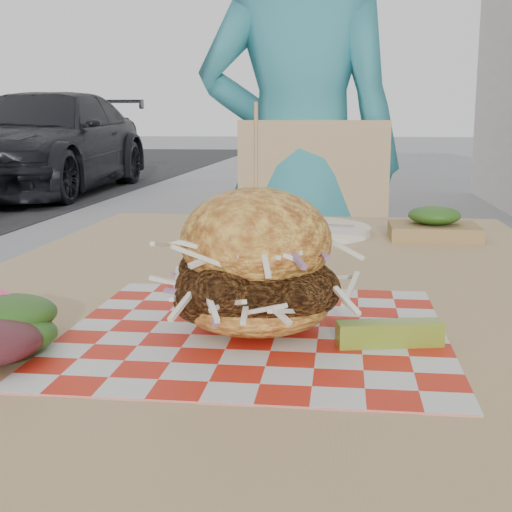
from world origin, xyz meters
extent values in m
imported|color=teal|center=(0.19, 1.38, 0.82)|extent=(0.61, 0.41, 1.64)
imported|color=black|center=(-3.60, 8.36, 0.66)|extent=(1.94, 4.58, 1.32)
cube|color=tan|center=(0.23, 0.20, 0.73)|extent=(0.80, 1.20, 0.04)
cylinder|color=#333338|center=(-0.11, 0.74, 0.35)|extent=(0.05, 0.05, 0.71)
cylinder|color=#333338|center=(0.57, 0.74, 0.35)|extent=(0.05, 0.05, 0.71)
cube|color=tan|center=(0.23, 1.10, 0.45)|extent=(0.44, 0.44, 0.04)
cube|color=tan|center=(0.22, 1.30, 0.70)|extent=(0.42, 0.06, 0.50)
cylinder|color=#333338|center=(0.06, 0.91, 0.21)|extent=(0.03, 0.03, 0.43)
cylinder|color=#333338|center=(0.42, 0.93, 0.21)|extent=(0.03, 0.03, 0.43)
cylinder|color=#333338|center=(0.04, 1.27, 0.21)|extent=(0.03, 0.03, 0.43)
cylinder|color=#333338|center=(0.40, 1.29, 0.21)|extent=(0.03, 0.03, 0.43)
cube|color=red|center=(0.24, -0.05, 0.75)|extent=(0.36, 0.36, 0.00)
ellipsoid|color=#F0B243|center=(0.24, -0.05, 0.78)|extent=(0.14, 0.14, 0.05)
ellipsoid|color=brown|center=(0.24, -0.05, 0.80)|extent=(0.16, 0.14, 0.08)
ellipsoid|color=#F0B243|center=(0.24, -0.05, 0.84)|extent=(0.14, 0.14, 0.10)
cylinder|color=tan|center=(0.24, -0.05, 0.91)|extent=(0.00, 0.00, 0.11)
cube|color=olive|center=(0.36, -0.08, 0.76)|extent=(0.10, 0.04, 0.02)
cylinder|color=white|center=(0.23, 0.56, 0.76)|extent=(0.27, 0.27, 0.01)
cube|color=silver|center=(0.20, 0.56, 0.77)|extent=(0.15, 0.03, 0.00)
cube|color=silver|center=(0.26, 0.56, 0.77)|extent=(0.15, 0.03, 0.00)
cube|color=olive|center=(0.47, 0.54, 0.76)|extent=(0.15, 0.12, 0.02)
ellipsoid|color=#164814|center=(0.47, 0.54, 0.79)|extent=(0.09, 0.09, 0.03)
camera|label=1|loc=(0.32, -0.70, 0.95)|focal=50.00mm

